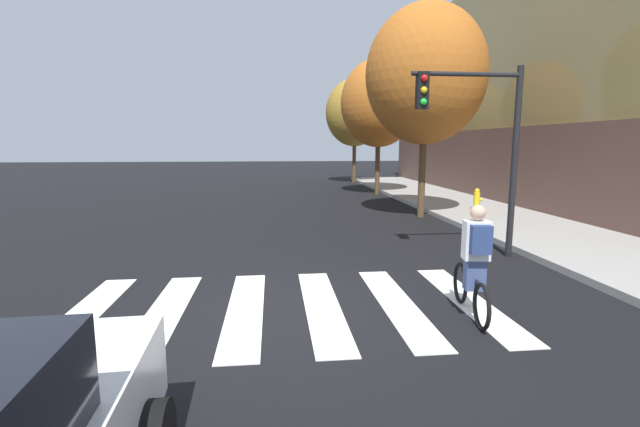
# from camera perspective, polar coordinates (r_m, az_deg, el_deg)

# --- Properties ---
(ground_plane) EXTENTS (120.00, 120.00, 0.00)m
(ground_plane) POSITION_cam_1_polar(r_m,az_deg,el_deg) (7.07, -4.51, -12.10)
(ground_plane) COLOR black
(crosswalk_stripes) EXTENTS (6.56, 3.52, 0.01)m
(crosswalk_stripes) POSITION_cam_1_polar(r_m,az_deg,el_deg) (7.07, -4.66, -12.06)
(crosswalk_stripes) COLOR silver
(crosswalk_stripes) RESTS_ON ground
(cyclist) EXTENTS (0.39, 1.70, 1.69)m
(cyclist) POSITION_cam_1_polar(r_m,az_deg,el_deg) (6.78, 19.35, -6.01)
(cyclist) COLOR black
(cyclist) RESTS_ON ground
(traffic_light_near) EXTENTS (2.47, 0.28, 4.20)m
(traffic_light_near) POSITION_cam_1_polar(r_m,az_deg,el_deg) (10.31, 20.04, 10.23)
(traffic_light_near) COLOR black
(traffic_light_near) RESTS_ON ground
(fire_hydrant) EXTENTS (0.33, 0.22, 0.78)m
(fire_hydrant) POSITION_cam_1_polar(r_m,az_deg,el_deg) (17.24, 19.62, 1.76)
(fire_hydrant) COLOR gold
(fire_hydrant) RESTS_ON sidewalk
(street_tree_near) EXTENTS (4.02, 4.02, 7.15)m
(street_tree_near) POSITION_cam_1_polar(r_m,az_deg,el_deg) (15.87, 13.50, 17.03)
(street_tree_near) COLOR #4C3823
(street_tree_near) RESTS_ON ground
(street_tree_mid) EXTENTS (3.79, 3.79, 6.74)m
(street_tree_mid) POSITION_cam_1_polar(r_m,az_deg,el_deg) (22.78, 7.60, 13.96)
(street_tree_mid) COLOR #4C3823
(street_tree_mid) RESTS_ON ground
(street_tree_far) EXTENTS (3.81, 3.81, 6.78)m
(street_tree_far) POSITION_cam_1_polar(r_m,az_deg,el_deg) (29.70, 4.51, 12.88)
(street_tree_far) COLOR #4C3823
(street_tree_far) RESTS_ON ground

